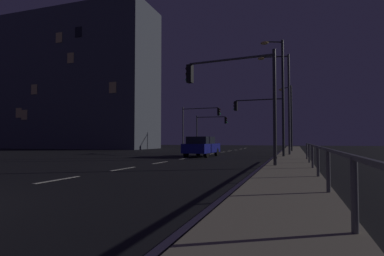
{
  "coord_description": "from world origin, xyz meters",
  "views": [
    {
      "loc": [
        7.38,
        -3.16,
        1.31
      ],
      "look_at": [
        -0.43,
        20.08,
        2.27
      ],
      "focal_mm": 28.63,
      "sensor_mm": 36.0,
      "label": 1
    }
  ],
  "objects_px": {
    "traffic_light_overhead_east": "(233,85)",
    "street_lamp_median": "(289,112)",
    "building_distant": "(79,81)",
    "street_lamp_mid_block": "(280,88)",
    "traffic_light_far_right": "(211,125)",
    "car": "(202,146)",
    "street_lamp_corner": "(284,94)",
    "traffic_light_far_left": "(199,119)",
    "traffic_light_mid_left": "(260,113)"
  },
  "relations": [
    {
      "from": "traffic_light_far_left",
      "to": "building_distant",
      "type": "distance_m",
      "value": 21.72
    },
    {
      "from": "car",
      "to": "traffic_light_mid_left",
      "type": "distance_m",
      "value": 8.58
    },
    {
      "from": "traffic_light_mid_left",
      "to": "traffic_light_far_left",
      "type": "height_order",
      "value": "traffic_light_far_left"
    },
    {
      "from": "traffic_light_mid_left",
      "to": "building_distant",
      "type": "distance_m",
      "value": 31.57
    },
    {
      "from": "traffic_light_far_left",
      "to": "street_lamp_median",
      "type": "xyz_separation_m",
      "value": [
        11.3,
        -3.24,
        0.33
      ]
    },
    {
      "from": "traffic_light_far_left",
      "to": "building_distant",
      "type": "bearing_deg",
      "value": 174.45
    },
    {
      "from": "traffic_light_far_left",
      "to": "traffic_light_overhead_east",
      "type": "xyz_separation_m",
      "value": [
        8.92,
        -23.04,
        -0.05
      ]
    },
    {
      "from": "traffic_light_far_left",
      "to": "building_distant",
      "type": "height_order",
      "value": "building_distant"
    },
    {
      "from": "car",
      "to": "traffic_light_mid_left",
      "type": "xyz_separation_m",
      "value": [
        3.84,
        7.01,
        3.13
      ]
    },
    {
      "from": "traffic_light_overhead_east",
      "to": "traffic_light_far_right",
      "type": "bearing_deg",
      "value": 107.19
    },
    {
      "from": "traffic_light_overhead_east",
      "to": "building_distant",
      "type": "relative_size",
      "value": 0.22
    },
    {
      "from": "traffic_light_mid_left",
      "to": "traffic_light_overhead_east",
      "type": "bearing_deg",
      "value": -89.02
    },
    {
      "from": "traffic_light_mid_left",
      "to": "street_lamp_mid_block",
      "type": "height_order",
      "value": "street_lamp_mid_block"
    },
    {
      "from": "street_lamp_corner",
      "to": "building_distant",
      "type": "bearing_deg",
      "value": 156.11
    },
    {
      "from": "car",
      "to": "traffic_light_overhead_east",
      "type": "height_order",
      "value": "traffic_light_overhead_east"
    },
    {
      "from": "traffic_light_far_left",
      "to": "street_lamp_corner",
      "type": "relative_size",
      "value": 0.69
    },
    {
      "from": "traffic_light_far_right",
      "to": "building_distant",
      "type": "relative_size",
      "value": 0.2
    },
    {
      "from": "traffic_light_mid_left",
      "to": "street_lamp_mid_block",
      "type": "relative_size",
      "value": 0.63
    },
    {
      "from": "street_lamp_median",
      "to": "street_lamp_mid_block",
      "type": "distance_m",
      "value": 11.85
    },
    {
      "from": "car",
      "to": "traffic_light_far_right",
      "type": "xyz_separation_m",
      "value": [
        -4.68,
        20.12,
        2.7
      ]
    },
    {
      "from": "car",
      "to": "traffic_light_overhead_east",
      "type": "xyz_separation_m",
      "value": [
        4.1,
        -8.26,
        3.18
      ]
    },
    {
      "from": "traffic_light_overhead_east",
      "to": "traffic_light_far_right",
      "type": "distance_m",
      "value": 29.71
    },
    {
      "from": "traffic_light_mid_left",
      "to": "street_lamp_median",
      "type": "bearing_deg",
      "value": 59.8
    },
    {
      "from": "car",
      "to": "traffic_light_far_left",
      "type": "height_order",
      "value": "traffic_light_far_left"
    },
    {
      "from": "street_lamp_median",
      "to": "street_lamp_corner",
      "type": "xyz_separation_m",
      "value": [
        -0.28,
        -8.77,
        0.66
      ]
    },
    {
      "from": "building_distant",
      "to": "car",
      "type": "bearing_deg",
      "value": -33.41
    },
    {
      "from": "traffic_light_overhead_east",
      "to": "building_distant",
      "type": "bearing_deg",
      "value": 139.71
    },
    {
      "from": "street_lamp_corner",
      "to": "traffic_light_far_left",
      "type": "bearing_deg",
      "value": 132.54
    },
    {
      "from": "street_lamp_median",
      "to": "traffic_light_mid_left",
      "type": "bearing_deg",
      "value": -120.2
    },
    {
      "from": "traffic_light_overhead_east",
      "to": "street_lamp_median",
      "type": "height_order",
      "value": "street_lamp_median"
    },
    {
      "from": "traffic_light_overhead_east",
      "to": "building_distant",
      "type": "distance_m",
      "value": 39.27
    },
    {
      "from": "traffic_light_overhead_east",
      "to": "street_lamp_corner",
      "type": "xyz_separation_m",
      "value": [
        2.09,
        11.03,
        1.03
      ]
    },
    {
      "from": "street_lamp_corner",
      "to": "street_lamp_median",
      "type": "bearing_deg",
      "value": 88.16
    },
    {
      "from": "traffic_light_far_left",
      "to": "traffic_light_far_right",
      "type": "height_order",
      "value": "traffic_light_far_left"
    },
    {
      "from": "building_distant",
      "to": "street_lamp_corner",
      "type": "bearing_deg",
      "value": -23.89
    },
    {
      "from": "car",
      "to": "traffic_light_far_left",
      "type": "xyz_separation_m",
      "value": [
        -4.83,
        14.77,
        3.23
      ]
    },
    {
      "from": "traffic_light_far_left",
      "to": "street_lamp_median",
      "type": "height_order",
      "value": "street_lamp_median"
    },
    {
      "from": "traffic_light_mid_left",
      "to": "street_lamp_corner",
      "type": "relative_size",
      "value": 0.65
    },
    {
      "from": "traffic_light_far_right",
      "to": "street_lamp_mid_block",
      "type": "bearing_deg",
      "value": -62.36
    },
    {
      "from": "traffic_light_far_right",
      "to": "street_lamp_corner",
      "type": "relative_size",
      "value": 0.6
    },
    {
      "from": "car",
      "to": "street_lamp_corner",
      "type": "bearing_deg",
      "value": 24.11
    },
    {
      "from": "traffic_light_far_right",
      "to": "street_lamp_median",
      "type": "height_order",
      "value": "street_lamp_median"
    },
    {
      "from": "car",
      "to": "traffic_light_far_right",
      "type": "distance_m",
      "value": 20.83
    },
    {
      "from": "traffic_light_far_right",
      "to": "street_lamp_corner",
      "type": "bearing_deg",
      "value": -57.93
    },
    {
      "from": "street_lamp_corner",
      "to": "building_distant",
      "type": "xyz_separation_m",
      "value": [
        -31.62,
        14.01,
        5.57
      ]
    },
    {
      "from": "street_lamp_median",
      "to": "street_lamp_mid_block",
      "type": "relative_size",
      "value": 0.84
    },
    {
      "from": "traffic_light_overhead_east",
      "to": "street_lamp_median",
      "type": "relative_size",
      "value": 0.77
    },
    {
      "from": "traffic_light_overhead_east",
      "to": "traffic_light_far_left",
      "type": "bearing_deg",
      "value": 111.18
    },
    {
      "from": "street_lamp_mid_block",
      "to": "building_distant",
      "type": "bearing_deg",
      "value": 151.51
    },
    {
      "from": "traffic_light_far_left",
      "to": "street_lamp_median",
      "type": "distance_m",
      "value": 11.76
    }
  ]
}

